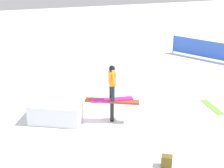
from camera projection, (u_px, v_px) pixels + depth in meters
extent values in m
plane|color=white|center=(112.00, 121.00, 11.16)|extent=(60.00, 60.00, 0.00)
cylinder|color=black|center=(112.00, 112.00, 11.03)|extent=(0.14, 0.14, 0.75)
cube|color=#A53F1E|center=(112.00, 101.00, 10.88)|extent=(1.81, 1.14, 0.08)
cube|color=white|center=(58.00, 109.00, 11.28)|extent=(2.29, 2.17, 0.71)
cube|color=#D11B9A|center=(112.00, 100.00, 10.86)|extent=(1.50, 0.50, 0.03)
cylinder|color=#1E2928|center=(113.00, 94.00, 10.64)|extent=(0.14, 0.14, 0.53)
cylinder|color=#1E2928|center=(111.00, 91.00, 10.87)|extent=(0.14, 0.14, 0.53)
cube|color=orange|center=(112.00, 78.00, 10.57)|extent=(0.25, 0.35, 0.49)
cylinder|color=orange|center=(113.00, 77.00, 10.34)|extent=(0.13, 0.30, 0.45)
cylinder|color=orange|center=(111.00, 73.00, 10.71)|extent=(0.13, 0.30, 0.45)
sphere|color=black|center=(112.00, 68.00, 10.44)|extent=(0.21, 0.21, 0.21)
cube|color=#7FD53F|center=(212.00, 107.00, 12.22)|extent=(0.45, 1.39, 0.02)
cube|color=brown|center=(167.00, 161.00, 8.63)|extent=(0.37, 0.35, 0.34)
cylinder|color=blue|center=(173.00, 44.00, 19.39)|extent=(0.06, 0.06, 1.10)
cube|color=blue|center=(215.00, 51.00, 17.75)|extent=(2.64, 4.69, 0.99)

